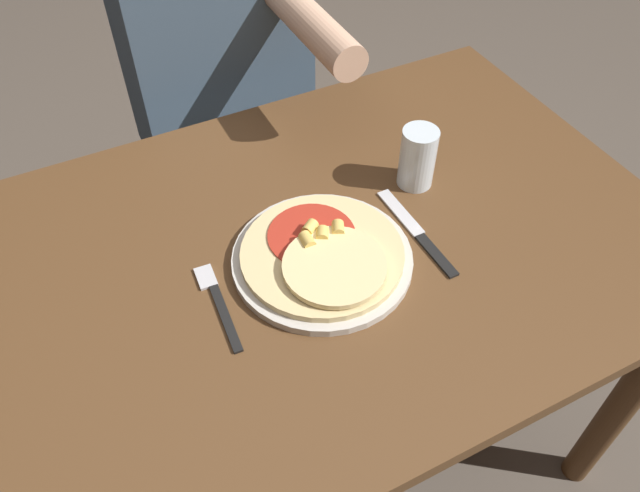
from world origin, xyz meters
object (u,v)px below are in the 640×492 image
object	(u,v)px
knife	(418,233)
plate	(320,260)
dining_table	(312,290)
drinking_glass	(418,158)
person_diner	(219,69)
pizza	(322,255)
fork	(217,301)

from	to	relation	value
knife	plate	bearing A→B (deg)	174.41
plate	knife	xyz separation A→B (m)	(0.18, -0.02, -0.00)
dining_table	drinking_glass	size ratio (longest dim) A/B	10.76
knife	person_diner	world-z (taller)	person_diner
plate	pizza	distance (m)	0.02
plate	fork	distance (m)	0.18
pizza	dining_table	bearing A→B (deg)	85.41
dining_table	knife	distance (m)	0.21
fork	person_diner	distance (m)	0.69
dining_table	person_diner	world-z (taller)	person_diner
pizza	drinking_glass	size ratio (longest dim) A/B	2.31
plate	person_diner	size ratio (longest dim) A/B	0.23
knife	fork	bearing A→B (deg)	177.13
knife	person_diner	size ratio (longest dim) A/B	0.18
dining_table	plate	bearing A→B (deg)	-95.94
plate	drinking_glass	world-z (taller)	drinking_glass
fork	person_diner	size ratio (longest dim) A/B	0.14
plate	dining_table	bearing A→B (deg)	84.06
person_diner	knife	bearing A→B (deg)	-80.68
drinking_glass	person_diner	xyz separation A→B (m)	(-0.17, 0.55, -0.08)
fork	knife	world-z (taller)	same
person_diner	pizza	bearing A→B (deg)	-95.77
drinking_glass	fork	bearing A→B (deg)	-166.93
pizza	fork	distance (m)	0.18
pizza	knife	size ratio (longest dim) A/B	1.19
dining_table	pizza	size ratio (longest dim) A/B	4.66
knife	person_diner	bearing A→B (deg)	99.32
plate	knife	world-z (taller)	plate
dining_table	fork	xyz separation A→B (m)	(-0.18, -0.04, 0.12)
plate	drinking_glass	bearing A→B (deg)	21.94
fork	person_diner	xyz separation A→B (m)	(0.24, 0.65, -0.03)
drinking_glass	person_diner	bearing A→B (deg)	107.61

